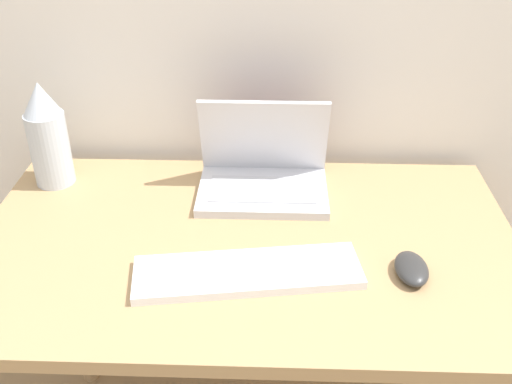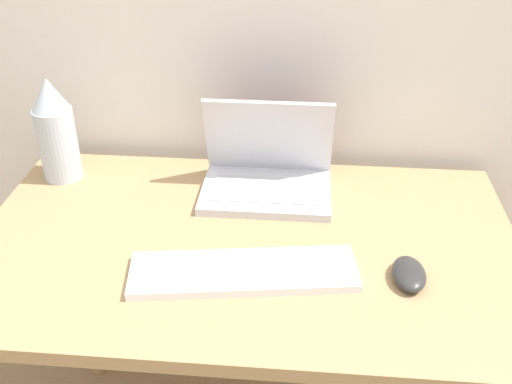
{
  "view_description": "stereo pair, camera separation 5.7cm",
  "coord_description": "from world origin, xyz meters",
  "px_view_note": "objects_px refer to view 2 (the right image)",
  "views": [
    {
      "loc": [
        0.06,
        -0.68,
        1.52
      ],
      "look_at": [
        0.02,
        0.38,
        0.87
      ],
      "focal_mm": 42.0,
      "sensor_mm": 36.0,
      "label": 1
    },
    {
      "loc": [
        0.11,
        -0.68,
        1.52
      ],
      "look_at": [
        0.02,
        0.38,
        0.87
      ],
      "focal_mm": 42.0,
      "sensor_mm": 36.0,
      "label": 2
    }
  ],
  "objects_px": {
    "laptop": "(267,172)",
    "mouse": "(409,274)",
    "vase": "(56,130)",
    "keyboard": "(244,272)"
  },
  "relations": [
    {
      "from": "mouse",
      "to": "vase",
      "type": "distance_m",
      "value": 0.88
    },
    {
      "from": "vase",
      "to": "mouse",
      "type": "bearing_deg",
      "value": -22.35
    },
    {
      "from": "mouse",
      "to": "laptop",
      "type": "bearing_deg",
      "value": 133.57
    },
    {
      "from": "keyboard",
      "to": "vase",
      "type": "distance_m",
      "value": 0.61
    },
    {
      "from": "laptop",
      "to": "mouse",
      "type": "relative_size",
      "value": 2.86
    },
    {
      "from": "laptop",
      "to": "vase",
      "type": "xyz_separation_m",
      "value": [
        -0.51,
        0.02,
        0.08
      ]
    },
    {
      "from": "laptop",
      "to": "keyboard",
      "type": "distance_m",
      "value": 0.33
    },
    {
      "from": "vase",
      "to": "keyboard",
      "type": "bearing_deg",
      "value": -35.37
    },
    {
      "from": "vase",
      "to": "laptop",
      "type": "bearing_deg",
      "value": -2.26
    },
    {
      "from": "keyboard",
      "to": "vase",
      "type": "bearing_deg",
      "value": 144.63
    }
  ]
}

